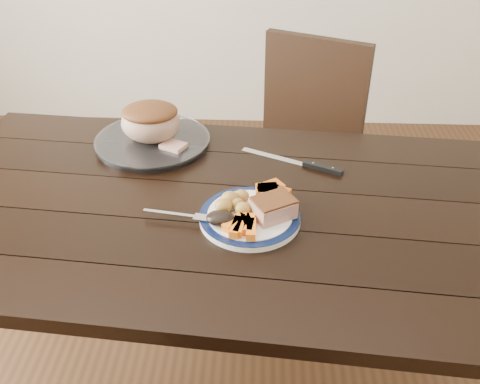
{
  "coord_description": "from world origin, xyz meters",
  "views": [
    {
      "loc": [
        0.13,
        -1.15,
        1.57
      ],
      "look_at": [
        0.08,
        -0.02,
        0.8
      ],
      "focal_mm": 40.0,
      "sensor_mm": 36.0,
      "label": 1
    }
  ],
  "objects_px": {
    "dining_table": "(211,230)",
    "serving_platter": "(153,142)",
    "carving_knife": "(310,165)",
    "roast_joint": "(151,123)",
    "pork_slice": "(273,208)",
    "dinner_plate": "(250,218)",
    "fork": "(183,216)",
    "chair_far": "(301,146)"
  },
  "relations": [
    {
      "from": "fork",
      "to": "roast_joint",
      "type": "bearing_deg",
      "value": 119.87
    },
    {
      "from": "dinner_plate",
      "to": "carving_knife",
      "type": "xyz_separation_m",
      "value": [
        0.17,
        0.27,
        -0.0
      ]
    },
    {
      "from": "chair_far",
      "to": "dinner_plate",
      "type": "distance_m",
      "value": 0.86
    },
    {
      "from": "dinner_plate",
      "to": "carving_knife",
      "type": "height_order",
      "value": "dinner_plate"
    },
    {
      "from": "pork_slice",
      "to": "carving_knife",
      "type": "bearing_deg",
      "value": 67.72
    },
    {
      "from": "dining_table",
      "to": "serving_platter",
      "type": "bearing_deg",
      "value": 124.04
    },
    {
      "from": "pork_slice",
      "to": "chair_far",
      "type": "bearing_deg",
      "value": 80.96
    },
    {
      "from": "pork_slice",
      "to": "fork",
      "type": "height_order",
      "value": "pork_slice"
    },
    {
      "from": "chair_far",
      "to": "carving_knife",
      "type": "xyz_separation_m",
      "value": [
        -0.02,
        -0.53,
        0.23
      ]
    },
    {
      "from": "chair_far",
      "to": "carving_knife",
      "type": "relative_size",
      "value": 3.11
    },
    {
      "from": "dining_table",
      "to": "dinner_plate",
      "type": "distance_m",
      "value": 0.16
    },
    {
      "from": "roast_joint",
      "to": "carving_knife",
      "type": "distance_m",
      "value": 0.5
    },
    {
      "from": "fork",
      "to": "roast_joint",
      "type": "relative_size",
      "value": 0.98
    },
    {
      "from": "dinner_plate",
      "to": "serving_platter",
      "type": "xyz_separation_m",
      "value": [
        -0.32,
        0.38,
        0.0
      ]
    },
    {
      "from": "chair_far",
      "to": "roast_joint",
      "type": "xyz_separation_m",
      "value": [
        -0.5,
        -0.42,
        0.3
      ]
    },
    {
      "from": "serving_platter",
      "to": "pork_slice",
      "type": "bearing_deg",
      "value": -45.96
    },
    {
      "from": "dining_table",
      "to": "dinner_plate",
      "type": "xyz_separation_m",
      "value": [
        0.11,
        -0.07,
        0.1
      ]
    },
    {
      "from": "dinner_plate",
      "to": "pork_slice",
      "type": "distance_m",
      "value": 0.07
    },
    {
      "from": "dinner_plate",
      "to": "serving_platter",
      "type": "bearing_deg",
      "value": 129.69
    },
    {
      "from": "fork",
      "to": "roast_joint",
      "type": "distance_m",
      "value": 0.43
    },
    {
      "from": "chair_far",
      "to": "pork_slice",
      "type": "distance_m",
      "value": 0.86
    },
    {
      "from": "serving_platter",
      "to": "carving_knife",
      "type": "height_order",
      "value": "serving_platter"
    },
    {
      "from": "chair_far",
      "to": "serving_platter",
      "type": "relative_size",
      "value": 2.67
    },
    {
      "from": "dinner_plate",
      "to": "roast_joint",
      "type": "height_order",
      "value": "roast_joint"
    },
    {
      "from": "pork_slice",
      "to": "dinner_plate",
      "type": "bearing_deg",
      "value": 175.24
    },
    {
      "from": "pork_slice",
      "to": "carving_knife",
      "type": "distance_m",
      "value": 0.3
    },
    {
      "from": "chair_far",
      "to": "dinner_plate",
      "type": "relative_size",
      "value": 3.64
    },
    {
      "from": "chair_far",
      "to": "dining_table",
      "type": "bearing_deg",
      "value": 92.3
    },
    {
      "from": "dining_table",
      "to": "serving_platter",
      "type": "distance_m",
      "value": 0.39
    },
    {
      "from": "fork",
      "to": "carving_knife",
      "type": "relative_size",
      "value": 0.6
    },
    {
      "from": "dinner_plate",
      "to": "serving_platter",
      "type": "height_order",
      "value": "serving_platter"
    },
    {
      "from": "pork_slice",
      "to": "fork",
      "type": "distance_m",
      "value": 0.23
    },
    {
      "from": "pork_slice",
      "to": "carving_knife",
      "type": "height_order",
      "value": "pork_slice"
    },
    {
      "from": "dining_table",
      "to": "carving_knife",
      "type": "height_order",
      "value": "carving_knife"
    },
    {
      "from": "roast_joint",
      "to": "carving_knife",
      "type": "xyz_separation_m",
      "value": [
        0.48,
        -0.11,
        -0.07
      ]
    },
    {
      "from": "dinner_plate",
      "to": "roast_joint",
      "type": "relative_size",
      "value": 1.41
    },
    {
      "from": "serving_platter",
      "to": "carving_knife",
      "type": "distance_m",
      "value": 0.5
    },
    {
      "from": "chair_far",
      "to": "serving_platter",
      "type": "height_order",
      "value": "chair_far"
    },
    {
      "from": "fork",
      "to": "carving_knife",
      "type": "distance_m",
      "value": 0.44
    },
    {
      "from": "serving_platter",
      "to": "roast_joint",
      "type": "xyz_separation_m",
      "value": [
        0.0,
        0.0,
        0.07
      ]
    },
    {
      "from": "fork",
      "to": "carving_knife",
      "type": "height_order",
      "value": "fork"
    },
    {
      "from": "dining_table",
      "to": "pork_slice",
      "type": "distance_m",
      "value": 0.23
    }
  ]
}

